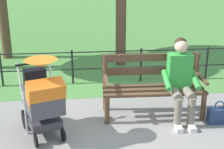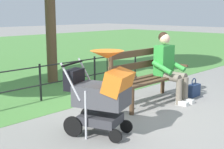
# 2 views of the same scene
# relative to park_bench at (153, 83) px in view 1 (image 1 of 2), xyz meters

# --- Properties ---
(ground_plane) EXTENTS (60.00, 60.00, 0.00)m
(ground_plane) POSITION_rel_park_bench_xyz_m (0.61, 0.12, -0.53)
(ground_plane) COLOR gray
(grass_lawn) EXTENTS (40.00, 16.00, 0.01)m
(grass_lawn) POSITION_rel_park_bench_xyz_m (0.61, -8.68, -0.52)
(grass_lawn) COLOR #518E42
(grass_lawn) RESTS_ON ground
(park_bench) EXTENTS (1.61, 0.64, 0.96)m
(park_bench) POSITION_rel_park_bench_xyz_m (0.00, 0.00, 0.00)
(park_bench) COLOR brown
(park_bench) RESTS_ON ground
(person_on_bench) EXTENTS (0.54, 0.74, 1.28)m
(person_on_bench) POSITION_rel_park_bench_xyz_m (-0.39, 0.22, 0.15)
(person_on_bench) COLOR slate
(person_on_bench) RESTS_ON ground
(stroller) EXTENTS (0.75, 0.99, 1.15)m
(stroller) POSITION_rel_park_bench_xyz_m (1.68, 0.55, 0.07)
(stroller) COLOR black
(stroller) RESTS_ON ground
(handbag) EXTENTS (0.32, 0.14, 0.37)m
(handbag) POSITION_rel_park_bench_xyz_m (-0.95, 0.45, -0.40)
(handbag) COLOR navy
(handbag) RESTS_ON ground
(park_fence) EXTENTS (6.99, 0.04, 0.70)m
(park_fence) POSITION_rel_park_bench_xyz_m (0.61, -1.47, -0.11)
(park_fence) COLOR black
(park_fence) RESTS_ON ground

